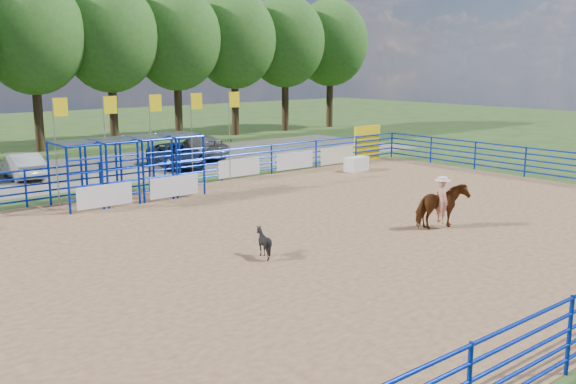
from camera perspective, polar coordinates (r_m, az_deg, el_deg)
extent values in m
plane|color=#385421|center=(20.99, 2.53, -3.77)|extent=(120.00, 120.00, 0.00)
cube|color=#986F4C|center=(20.99, 2.53, -3.74)|extent=(30.00, 20.00, 0.02)
cube|color=slate|center=(35.21, -16.36, 1.97)|extent=(40.00, 10.00, 0.01)
cube|color=silver|center=(33.24, 6.10, 2.49)|extent=(1.41, 0.79, 0.72)
imported|color=brown|center=(22.08, 13.49, -1.24)|extent=(1.94, 1.24, 1.51)
imported|color=#A63017|center=(21.90, 13.60, 1.07)|extent=(0.47, 0.61, 1.47)
cylinder|color=white|center=(21.78, 13.69, 3.05)|extent=(0.54, 0.54, 0.12)
imported|color=black|center=(18.41, -2.19, -4.51)|extent=(1.02, 0.99, 0.85)
imported|color=#97999F|center=(33.52, -22.56, 2.19)|extent=(1.46, 3.83, 1.25)
imported|color=#151C34|center=(34.89, -9.94, 3.23)|extent=(2.79, 4.79, 1.25)
imported|color=#59595B|center=(37.87, -7.89, 3.99)|extent=(1.98, 4.63, 1.33)
cube|color=white|center=(25.29, -15.97, -0.31)|extent=(2.20, 0.04, 0.85)
cube|color=white|center=(26.59, -10.06, 0.52)|extent=(2.20, 0.04, 0.85)
cube|color=white|center=(30.95, -4.34, 2.18)|extent=(2.40, 0.04, 0.85)
cube|color=white|center=(33.07, 0.62, 2.81)|extent=(2.40, 0.04, 0.85)
cube|color=beige|center=(35.06, 4.37, 3.27)|extent=(2.40, 0.04, 0.90)
cube|color=yellow|center=(36.86, 7.04, 4.32)|extent=(2.00, 0.12, 2.00)
cylinder|color=#3F2B19|center=(43.32, -21.32, 6.54)|extent=(0.56, 0.56, 4.80)
ellipsoid|color=#28511A|center=(43.26, -21.82, 13.35)|extent=(6.40, 6.40, 7.36)
cylinder|color=#3F2B19|center=(45.14, -15.26, 7.08)|extent=(0.56, 0.56, 4.80)
ellipsoid|color=#28511A|center=(45.08, -15.61, 13.62)|extent=(6.40, 6.40, 7.36)
cylinder|color=#3F2B19|center=(47.42, -9.72, 7.50)|extent=(0.56, 0.56, 4.80)
ellipsoid|color=#28511A|center=(47.36, -9.93, 13.74)|extent=(6.40, 6.40, 7.36)
cylinder|color=#3F2B19|center=(50.10, -4.72, 7.82)|extent=(0.56, 0.56, 4.80)
ellipsoid|color=#28511A|center=(50.04, -4.82, 13.73)|extent=(6.40, 6.40, 7.36)
cylinder|color=#3F2B19|center=(53.11, -0.25, 8.06)|extent=(0.56, 0.56, 4.80)
ellipsoid|color=#28511A|center=(53.06, -0.26, 13.63)|extent=(6.40, 6.40, 7.36)
cylinder|color=#3F2B19|center=(56.41, 3.72, 8.23)|extent=(0.56, 0.56, 4.80)
ellipsoid|color=#28511A|center=(56.36, 3.79, 13.48)|extent=(6.40, 6.40, 7.36)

